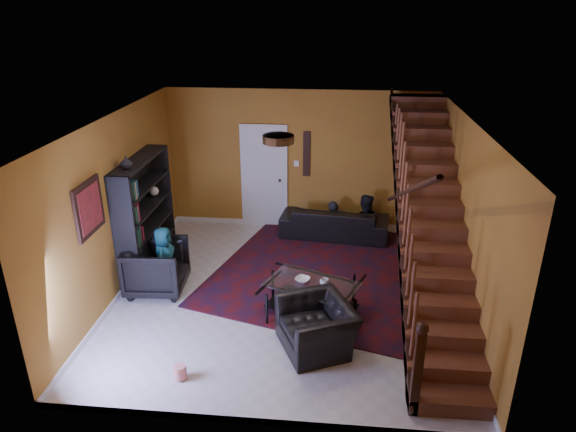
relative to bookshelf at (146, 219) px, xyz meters
name	(u,v)px	position (x,y,z in m)	size (l,w,h in m)	color
floor	(285,294)	(2.40, -0.60, -0.96)	(5.50, 5.50, 0.00)	beige
room	(221,251)	(1.07, 0.73, -0.91)	(5.50, 5.50, 5.50)	#B07D27
staircase	(430,219)	(4.53, -0.60, 0.43)	(0.95, 5.02, 3.18)	brown
bookshelf	(146,219)	(0.00, 0.00, 0.00)	(0.35, 1.80, 2.00)	black
door	(264,178)	(1.70, 2.12, 0.06)	(0.82, 0.05, 2.05)	silver
framed_picture	(89,208)	(-0.17, -1.50, 0.79)	(0.04, 0.74, 0.74)	maroon
wall_hanging	(307,154)	(2.55, 2.13, 0.59)	(0.14, 0.03, 0.90)	black
ceiling_fixture	(278,139)	(2.40, -1.40, 1.78)	(0.40, 0.40, 0.10)	#3F2814
rug	(323,269)	(2.99, 0.29, -0.95)	(3.43, 3.92, 0.02)	#4D0E0D
sofa	(335,222)	(3.15, 1.70, -0.66)	(2.09, 0.82, 0.61)	black
armchair_left	(157,267)	(0.35, -0.66, -0.55)	(0.88, 0.91, 0.83)	black
armchair_right	(316,326)	(2.96, -1.88, -0.64)	(1.00, 0.87, 0.65)	black
person_adult_a	(332,229)	(3.10, 1.75, -0.83)	(0.43, 0.28, 1.17)	black
person_adult_b	(364,226)	(3.73, 1.75, -0.75)	(0.65, 0.50, 1.33)	black
person_child	(165,258)	(0.45, -0.54, -0.44)	(0.52, 0.34, 1.06)	#175358
coffee_table	(312,296)	(2.85, -1.08, -0.67)	(1.51, 1.21, 0.50)	black
cup_a	(324,282)	(3.03, -1.11, -0.41)	(0.13, 0.13, 0.10)	#999999
cup_b	(328,288)	(3.09, -1.26, -0.42)	(0.09, 0.09, 0.08)	#999999
bowl	(303,280)	(2.71, -1.02, -0.44)	(0.21, 0.21, 0.05)	#999999
vase	(126,162)	(0.00, -0.50, 1.13)	(0.18, 0.18, 0.19)	#999999
popcorn_bucket	(180,372)	(1.32, -2.70, -0.85)	(0.16, 0.16, 0.18)	red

